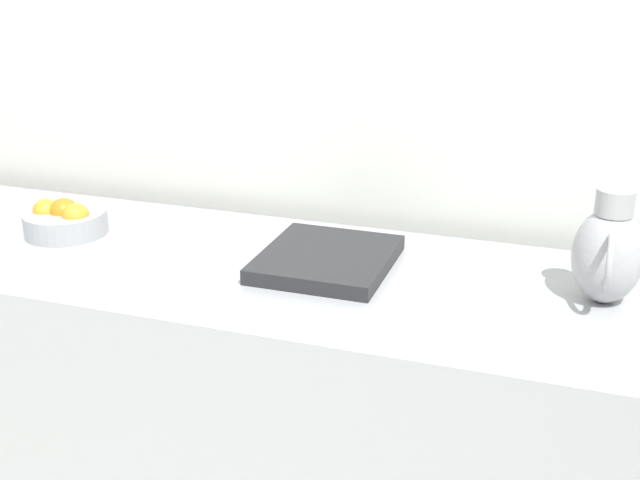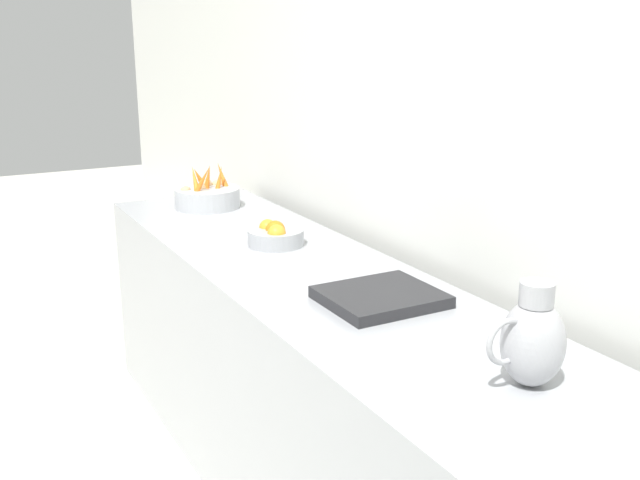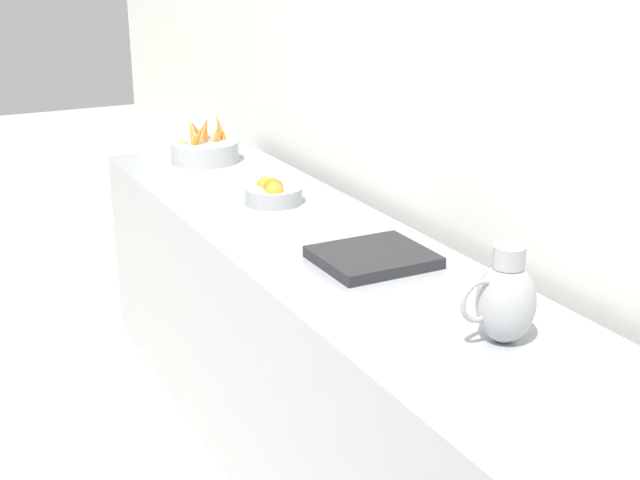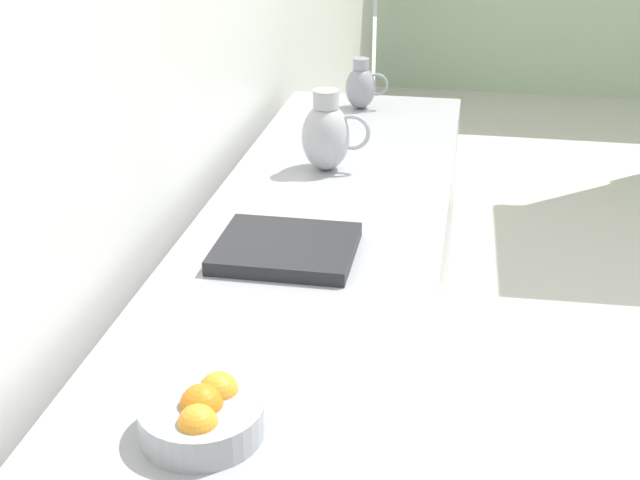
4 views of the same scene
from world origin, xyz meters
TOP-DOWN VIEW (x-y plane):
  - prep_counter at (-1.50, -0.26)m, footprint 0.68×3.27m
  - orange_bowl at (-1.54, -0.87)m, footprint 0.22×0.22m
  - metal_pitcher_tall at (-1.55, 0.48)m, footprint 0.21×0.15m
  - metal_pitcher_short at (-1.54, 1.17)m, footprint 0.16×0.11m
  - counter_sink_basin at (-1.55, -0.15)m, footprint 0.34×0.30m

SIDE VIEW (x-z plane):
  - prep_counter at x=-1.50m, z-range 0.00..0.87m
  - counter_sink_basin at x=-1.55m, z-range 0.87..0.91m
  - orange_bowl at x=-1.54m, z-range 0.86..0.96m
  - metal_pitcher_short at x=-1.54m, z-range 0.86..1.05m
  - metal_pitcher_tall at x=-1.55m, z-range 0.86..1.11m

